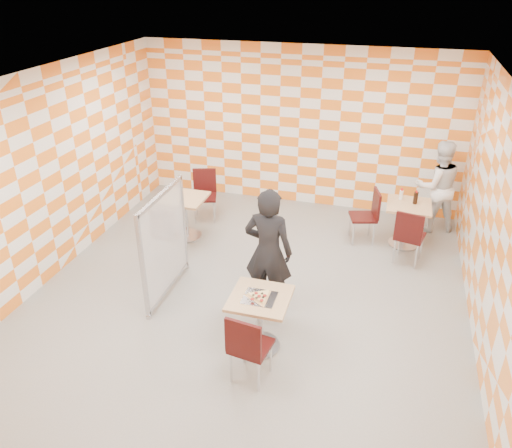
% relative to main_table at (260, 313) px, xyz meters
% --- Properties ---
extents(room_shell, '(7.00, 7.00, 7.00)m').
position_rel_main_table_xyz_m(room_shell, '(-0.44, 1.37, 0.99)').
color(room_shell, gray).
rests_on(room_shell, ground).
extents(main_table, '(0.70, 0.70, 0.75)m').
position_rel_main_table_xyz_m(main_table, '(0.00, 0.00, 0.00)').
color(main_table, tan).
rests_on(main_table, ground).
extents(second_table, '(0.70, 0.70, 0.75)m').
position_rel_main_table_xyz_m(second_table, '(1.66, 3.11, 0.00)').
color(second_table, tan).
rests_on(second_table, ground).
extents(empty_table, '(0.70, 0.70, 0.75)m').
position_rel_main_table_xyz_m(empty_table, '(-1.97, 2.36, 0.00)').
color(empty_table, tan).
rests_on(empty_table, ground).
extents(chair_main_front, '(0.48, 0.49, 0.92)m').
position_rel_main_table_xyz_m(chair_main_front, '(0.03, -0.61, 0.04)').
color(chair_main_front, '#360B0A').
rests_on(chair_main_front, ground).
extents(chair_second_front, '(0.51, 0.51, 0.92)m').
position_rel_main_table_xyz_m(chair_second_front, '(1.69, 2.48, 0.04)').
color(chair_second_front, '#360B0A').
rests_on(chair_second_front, ground).
extents(chair_second_side, '(0.53, 0.52, 0.92)m').
position_rel_main_table_xyz_m(chair_second_side, '(1.04, 3.07, 0.04)').
color(chair_second_side, '#360B0A').
rests_on(chair_second_side, ground).
extents(chair_empty_near, '(0.43, 0.44, 0.92)m').
position_rel_main_table_xyz_m(chair_empty_near, '(-1.94, 1.56, 0.04)').
color(chair_empty_near, '#360B0A').
rests_on(chair_empty_near, ground).
extents(chair_empty_far, '(0.53, 0.54, 0.92)m').
position_rel_main_table_xyz_m(chair_empty_far, '(-1.93, 3.17, 0.04)').
color(chair_empty_far, '#360B0A').
rests_on(chair_empty_far, ground).
extents(partition, '(0.08, 1.38, 1.55)m').
position_rel_main_table_xyz_m(partition, '(-1.58, 0.77, 0.28)').
color(partition, white).
rests_on(partition, ground).
extents(man_dark, '(0.67, 0.46, 1.78)m').
position_rel_main_table_xyz_m(man_dark, '(-0.11, 0.80, 0.38)').
color(man_dark, black).
rests_on(man_dark, ground).
extents(man_white, '(0.95, 0.83, 1.64)m').
position_rel_main_table_xyz_m(man_white, '(2.11, 3.84, 0.31)').
color(man_white, white).
rests_on(man_white, ground).
extents(pizza_on_foil, '(0.40, 0.40, 0.04)m').
position_rel_main_table_xyz_m(pizza_on_foil, '(-0.00, -0.02, 0.26)').
color(pizza_on_foil, silver).
rests_on(pizza_on_foil, main_table).
extents(sport_bottle, '(0.06, 0.06, 0.20)m').
position_rel_main_table_xyz_m(sport_bottle, '(1.52, 3.27, 0.33)').
color(sport_bottle, white).
rests_on(sport_bottle, second_table).
extents(soda_bottle, '(0.07, 0.07, 0.23)m').
position_rel_main_table_xyz_m(soda_bottle, '(1.75, 3.16, 0.34)').
color(soda_bottle, black).
rests_on(soda_bottle, second_table).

